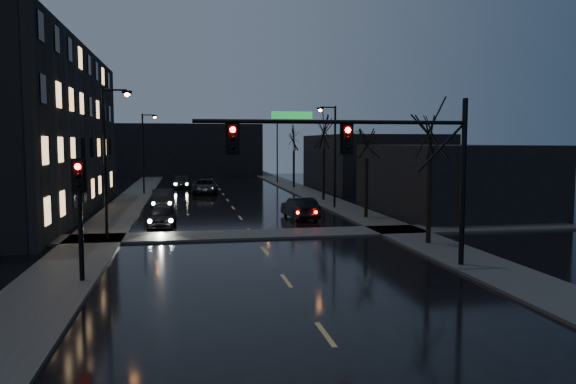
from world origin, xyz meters
name	(u,v)px	position (x,y,z in m)	size (l,w,h in m)	color
ground	(346,363)	(0.00, 0.00, 0.00)	(160.00, 160.00, 0.00)	black
sidewalk_left	(127,205)	(-8.50, 35.00, 0.06)	(3.00, 140.00, 0.12)	#2D2D2B
sidewalk_right	(327,201)	(8.50, 35.00, 0.06)	(3.00, 140.00, 0.12)	#2D2D2B
sidewalk_cross	(253,234)	(0.00, 18.50, 0.06)	(40.00, 3.00, 0.12)	#2D2D2B
commercial_right_near	(450,179)	(15.50, 26.00, 2.50)	(10.00, 14.00, 5.00)	black
commercial_right_far	(372,162)	(17.00, 48.00, 3.00)	(12.00, 18.00, 6.00)	black
far_block	(190,150)	(-3.00, 78.00, 4.00)	(22.00, 10.00, 8.00)	black
signal_mast	(377,151)	(3.85, 9.00, 4.87)	(11.11, 0.41, 7.00)	black
signal_pole_left	(80,202)	(-7.50, 8.99, 3.01)	(0.35, 0.41, 4.53)	black
tree_near	(431,122)	(8.40, 14.00, 6.22)	(3.52, 3.52, 8.08)	black
tree_mid_a	(367,133)	(8.40, 24.00, 5.83)	(3.30, 3.30, 7.58)	black
tree_mid_b	(324,126)	(8.40, 36.00, 6.61)	(3.74, 3.74, 8.59)	black
tree_far	(294,135)	(8.40, 50.00, 6.06)	(3.43, 3.43, 7.88)	black
streetlight_l_near	(109,151)	(-7.58, 18.00, 4.77)	(1.53, 0.28, 8.00)	black
streetlight_l_far	(145,147)	(-7.58, 45.00, 4.77)	(1.53, 0.28, 8.00)	black
streetlight_r_mid	(332,148)	(7.58, 30.00, 4.77)	(1.53, 0.28, 8.00)	black
streetlight_r_far	(276,146)	(7.58, 58.00, 4.77)	(1.53, 0.28, 8.00)	black
oncoming_car_a	(162,216)	(-5.16, 22.89, 0.67)	(1.59, 3.95, 1.35)	black
oncoming_car_b	(163,199)	(-5.48, 32.43, 0.75)	(1.59, 4.56, 1.50)	black
oncoming_car_c	(205,186)	(-1.80, 44.94, 0.75)	(2.47, 5.36, 1.49)	black
oncoming_car_d	(181,182)	(-4.19, 51.86, 0.72)	(2.01, 4.94, 1.43)	black
lead_car	(300,208)	(3.97, 24.84, 0.73)	(1.54, 4.43, 1.46)	black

